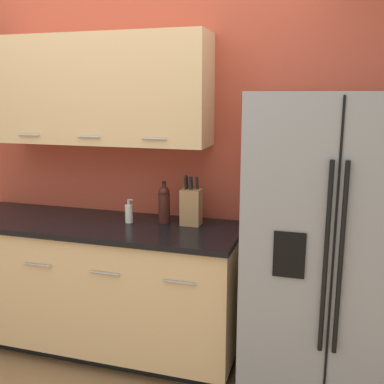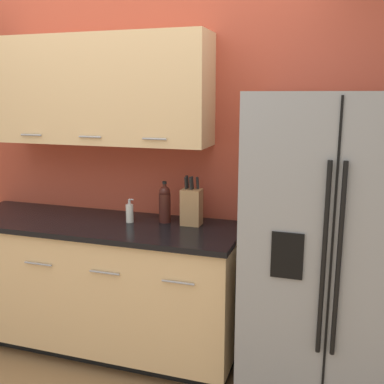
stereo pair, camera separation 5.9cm
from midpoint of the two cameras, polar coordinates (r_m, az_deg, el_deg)
wall_back at (r=3.22m, az=-6.73°, el=5.56°), size 10.00×0.39×2.60m
counter_unit at (r=3.28m, az=-11.32°, el=-11.39°), size 2.00×0.64×0.93m
refrigerator at (r=2.70m, az=17.85°, el=-7.37°), size 0.94×0.76×1.80m
knife_block at (r=2.95m, az=0.52°, el=-1.82°), size 0.13×0.11×0.33m
wine_bottle at (r=3.01m, az=-2.92°, el=-1.44°), size 0.08×0.08×0.28m
soap_dispenser at (r=3.05m, az=-7.37°, el=-2.64°), size 0.06×0.05×0.16m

